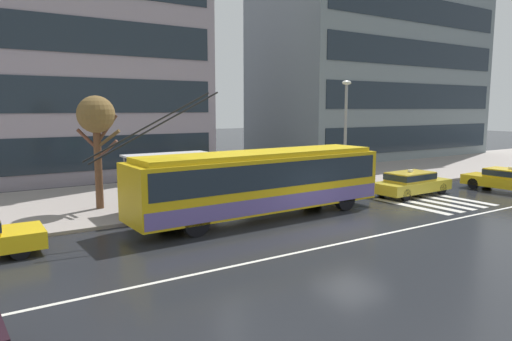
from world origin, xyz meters
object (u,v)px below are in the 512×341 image
(street_lamp, at_px, (346,125))
(street_tree_bare, at_px, (96,119))
(taxi_cross_traffic, at_px, (508,179))
(pedestrian_at_shelter, at_px, (305,176))
(trolleybus, at_px, (262,181))
(pedestrian_approaching_curb, at_px, (157,173))
(bus_shelter, at_px, (168,167))
(taxi_ahead_of_bus, at_px, (411,182))

(street_lamp, relative_size, street_tree_bare, 1.19)
(taxi_cross_traffic, bearing_deg, pedestrian_at_shelter, 154.80)
(pedestrian_at_shelter, bearing_deg, trolleybus, -149.38)
(pedestrian_approaching_curb, xyz_separation_m, street_tree_bare, (-2.26, 1.26, 2.42))
(trolleybus, distance_m, taxi_cross_traffic, 15.15)
(trolleybus, height_order, pedestrian_at_shelter, trolleybus)
(trolleybus, bearing_deg, bus_shelter, 133.47)
(taxi_cross_traffic, distance_m, street_lamp, 9.67)
(taxi_cross_traffic, bearing_deg, bus_shelter, 163.02)
(street_lamp, bearing_deg, trolleybus, -160.54)
(taxi_cross_traffic, relative_size, street_tree_bare, 0.92)
(taxi_cross_traffic, height_order, bus_shelter, bus_shelter)
(taxi_ahead_of_bus, xyz_separation_m, bus_shelter, (-12.38, 3.29, 1.34))
(taxi_ahead_of_bus, distance_m, pedestrian_approaching_curb, 13.29)
(trolleybus, distance_m, street_tree_bare, 7.82)
(taxi_cross_traffic, xyz_separation_m, pedestrian_approaching_curb, (-18.20, 6.00, 1.01))
(trolleybus, height_order, street_lamp, street_lamp)
(street_lamp, xyz_separation_m, street_tree_bare, (-12.67, 2.38, 0.41))
(taxi_cross_traffic, relative_size, pedestrian_approaching_curb, 2.34)
(taxi_ahead_of_bus, bearing_deg, street_lamp, 129.97)
(street_lamp, bearing_deg, bus_shelter, 176.71)
(pedestrian_at_shelter, height_order, pedestrian_approaching_curb, pedestrian_approaching_curb)
(taxi_ahead_of_bus, relative_size, pedestrian_at_shelter, 2.85)
(trolleybus, distance_m, pedestrian_approaching_curb, 4.90)
(pedestrian_at_shelter, bearing_deg, bus_shelter, 176.08)
(pedestrian_approaching_curb, bearing_deg, street_tree_bare, 150.92)
(taxi_ahead_of_bus, xyz_separation_m, street_lamp, (-2.27, 2.71, 3.02))
(pedestrian_approaching_curb, bearing_deg, taxi_ahead_of_bus, -16.81)
(taxi_ahead_of_bus, bearing_deg, pedestrian_approaching_curb, 163.19)
(trolleybus, height_order, taxi_ahead_of_bus, trolleybus)
(bus_shelter, bearing_deg, street_tree_bare, 145.04)
(bus_shelter, bearing_deg, trolleybus, -46.53)
(street_tree_bare, bearing_deg, trolleybus, -41.64)
(taxi_ahead_of_bus, bearing_deg, trolleybus, 178.88)
(taxi_cross_traffic, relative_size, pedestrian_at_shelter, 2.82)
(pedestrian_approaching_curb, height_order, street_lamp, street_lamp)
(street_lamp, bearing_deg, street_tree_bare, 169.38)
(taxi_cross_traffic, distance_m, street_tree_bare, 21.97)
(pedestrian_at_shelter, bearing_deg, taxi_ahead_of_bus, -29.04)
(trolleybus, xyz_separation_m, bus_shelter, (-2.95, 3.11, 0.48))
(trolleybus, xyz_separation_m, taxi_ahead_of_bus, (9.43, -0.18, -0.86))
(taxi_ahead_of_bus, distance_m, street_tree_bare, 16.16)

